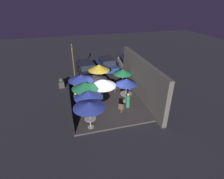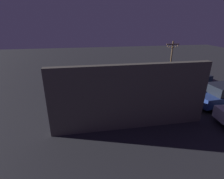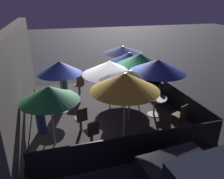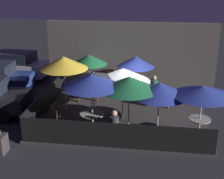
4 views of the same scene
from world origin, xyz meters
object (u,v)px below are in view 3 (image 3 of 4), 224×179
object	(u,v)px
patio_umbrella_3	(49,94)
patio_umbrella_6	(125,82)
dining_table_2	(122,72)
patron_1	(41,118)
patio_umbrella_1	(60,68)
patio_chair_4	(92,132)
patio_chair_3	(81,118)
dining_table_1	(63,97)
patio_chair_1	(164,125)
patio_umbrella_2	(123,50)
patio_umbrella_0	(158,66)
patio_umbrella_5	(110,68)
patio_chair_0	(80,84)
patio_chair_2	(180,115)
patio_umbrella_7	(130,75)
patron_0	(159,92)
dining_table_0	(155,101)
patio_umbrella_4	(129,58)
patio_umbrella_8	(140,59)
patron_2	(64,89)

from	to	relation	value
patio_umbrella_3	patio_umbrella_6	xyz separation A→B (m)	(-0.65, -2.15, 0.39)
dining_table_2	patron_1	world-z (taller)	patron_1
patio_umbrella_1	patio_chair_4	world-z (taller)	patio_umbrella_1
patio_chair_3	patio_chair_4	size ratio (longest dim) A/B	1.05
dining_table_1	patio_chair_3	distance (m)	1.90
patio_chair_1	patio_umbrella_2	bearing A→B (deg)	11.01
patio_chair_1	patron_1	distance (m)	4.28
patio_umbrella_0	patio_umbrella_5	xyz separation A→B (m)	(1.01, 1.60, -0.23)
patio_chair_0	patio_chair_2	size ratio (longest dim) A/B	0.97
patio_umbrella_6	patio_chair_2	xyz separation A→B (m)	(0.44, -2.33, -1.69)
patio_umbrella_6	patio_chair_0	bearing A→B (deg)	9.29
patio_umbrella_5	patio_umbrella_7	size ratio (longest dim) A/B	1.03
patio_umbrella_6	patio_chair_1	size ratio (longest dim) A/B	2.71
patron_0	patron_1	xyz separation A→B (m)	(-1.00, 5.08, -0.01)
patio_umbrella_3	dining_table_0	bearing A→B (deg)	-76.90
patio_umbrella_4	patio_chair_4	distance (m)	4.79
patio_chair_0	patio_umbrella_8	bearing A→B (deg)	86.44
patio_umbrella_5	patio_chair_4	distance (m)	2.94
patio_umbrella_0	patron_0	xyz separation A→B (m)	(0.93, -0.66, -1.53)
patio_umbrella_4	patio_chair_2	xyz separation A→B (m)	(-3.64, -0.68, -1.28)
patio_umbrella_5	patron_1	bearing A→B (deg)	110.89
patio_umbrella_7	patron_1	distance (m)	3.52
patio_umbrella_5	patio_chair_3	distance (m)	2.44
patio_chair_2	patio_chair_3	size ratio (longest dim) A/B	0.99
patio_chair_3	patron_2	bearing A→B (deg)	-7.71
patron_0	patron_1	distance (m)	5.18
patio_chair_1	patio_chair_4	bearing A→B (deg)	98.40
patio_chair_1	patio_chair_4	distance (m)	2.43
patio_umbrella_8	patio_chair_4	bearing A→B (deg)	134.79
patio_umbrella_8	patio_chair_2	xyz separation A→B (m)	(-2.53, -0.61, -1.48)
patio_umbrella_6	patron_1	bearing A→B (deg)	59.34
patio_umbrella_8	patron_0	size ratio (longest dim) A/B	1.84
patio_chair_3	patron_2	distance (m)	2.76
patio_umbrella_3	patron_1	world-z (taller)	patio_umbrella_3
patio_umbrella_4	patio_umbrella_5	bearing A→B (deg)	136.94
patio_umbrella_0	dining_table_0	size ratio (longest dim) A/B	2.44
patron_0	patron_2	xyz separation A→B (m)	(1.38, 4.08, 0.03)
patio_umbrella_6	patio_umbrella_7	distance (m)	1.63
patio_umbrella_3	patio_umbrella_5	xyz separation A→B (m)	(1.94, -2.41, 0.05)
patio_umbrella_3	patio_chair_1	world-z (taller)	patio_umbrella_3
patio_umbrella_8	patron_0	world-z (taller)	patio_umbrella_8
patio_umbrella_7	dining_table_0	distance (m)	1.72
patio_umbrella_1	patio_umbrella_7	distance (m)	2.86
patio_umbrella_2	dining_table_2	distance (m)	1.26
patio_umbrella_4	patio_chair_0	distance (m)	2.78
patio_umbrella_1	patio_chair_3	distance (m)	2.34
patio_umbrella_2	patio_umbrella_1	bearing A→B (deg)	126.80
patio_umbrella_8	patio_chair_4	size ratio (longest dim) A/B	2.48
patio_chair_4	patron_0	bearing A→B (deg)	-72.60
patio_umbrella_2	patio_umbrella_8	distance (m)	2.65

